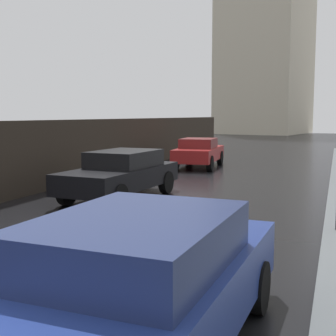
# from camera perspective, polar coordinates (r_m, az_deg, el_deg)

# --- Properties ---
(car_black_near_kerb) EXTENTS (2.05, 4.37, 1.34)m
(car_black_near_kerb) POSITION_cam_1_polar(r_m,az_deg,el_deg) (13.06, -5.82, -0.65)
(car_black_near_kerb) COLOR black
(car_black_near_kerb) RESTS_ON ground
(car_red_mid_road) EXTENTS (1.97, 4.06, 1.30)m
(car_red_mid_road) POSITION_cam_1_polar(r_m,az_deg,el_deg) (20.81, 3.83, 1.98)
(car_red_mid_road) COLOR maroon
(car_red_mid_road) RESTS_ON ground
(car_blue_behind_camera) EXTENTS (2.03, 4.44, 1.42)m
(car_blue_behind_camera) POSITION_cam_1_polar(r_m,az_deg,el_deg) (4.55, -3.58, -14.05)
(car_blue_behind_camera) COLOR navy
(car_blue_behind_camera) RESTS_ON ground
(distant_tower) EXTENTS (11.46, 12.94, 30.58)m
(distant_tower) POSITION_cam_1_polar(r_m,az_deg,el_deg) (61.41, 12.05, 16.44)
(distant_tower) COLOR beige
(distant_tower) RESTS_ON ground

